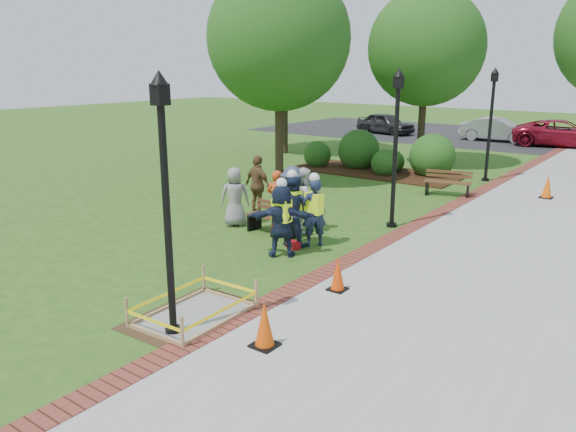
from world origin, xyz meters
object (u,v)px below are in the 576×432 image
Objects in this scene: wet_concrete_pad at (194,305)px; hivis_worker_b at (314,210)px; hivis_worker_c at (292,208)px; bench_near at (273,225)px; lamp_near at (165,188)px; hivis_worker_a at (282,218)px; cone_front at (265,325)px.

hivis_worker_b is (-0.60, 4.64, 0.68)m from wet_concrete_pad.
bench_near is at bearing 155.79° from hivis_worker_c.
lamp_near is (0.16, -0.64, 2.25)m from wet_concrete_pad.
hivis_worker_a reaches higher than hivis_worker_b.
hivis_worker_a is 0.98× the size of hivis_worker_c.
hivis_worker_b is at bearing 80.34° from hivis_worker_a.
lamp_near is (2.19, -5.46, 2.22)m from bench_near.
bench_near is at bearing 135.18° from hivis_worker_a.
hivis_worker_a reaches higher than wet_concrete_pad.
lamp_near is at bearing -77.37° from hivis_worker_a.
lamp_near is at bearing -68.10° from bench_near.
hivis_worker_a is (-0.78, 3.57, 0.69)m from wet_concrete_pad.
hivis_worker_b is 0.54m from hivis_worker_c.
hivis_worker_b is (1.43, -0.18, 0.65)m from bench_near.
cone_front is at bearing -56.16° from hivis_worker_a.
lamp_near reaches higher than hivis_worker_b.
lamp_near is at bearing -76.13° from hivis_worker_c.
hivis_worker_a is at bearing 102.33° from wet_concrete_pad.
lamp_near is at bearing -81.77° from hivis_worker_b.
hivis_worker_c is at bearing 103.82° from wet_concrete_pad.
lamp_near is 2.25× the size of hivis_worker_c.
lamp_near reaches higher than cone_front.
wet_concrete_pad is at bearing 176.22° from cone_front.
bench_near reaches higher than cone_front.
cone_front is 5.30m from hivis_worker_b.
wet_concrete_pad is 1.52× the size of bench_near.
hivis_worker_c is (-0.30, 0.81, 0.02)m from hivis_worker_a.
hivis_worker_c is (0.95, -0.43, 0.68)m from bench_near.
hivis_worker_b is (-2.29, 4.75, 0.54)m from cone_front.
cone_front is 0.18× the size of lamp_near.
lamp_near is 4.59m from hivis_worker_a.
bench_near is 1.88m from hivis_worker_a.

